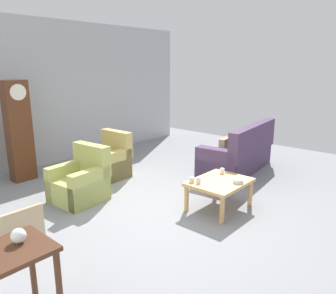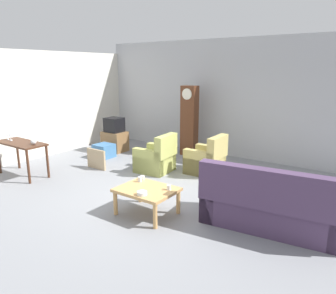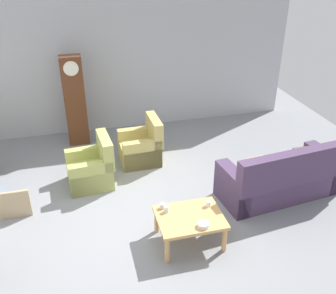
% 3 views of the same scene
% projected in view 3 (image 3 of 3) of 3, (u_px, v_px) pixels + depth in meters
% --- Properties ---
extents(ground_plane, '(10.40, 10.40, 0.00)m').
position_uv_depth(ground_plane, '(147.00, 217.00, 6.21)').
color(ground_plane, gray).
extents(garage_door_wall, '(8.40, 0.16, 3.20)m').
position_uv_depth(garage_door_wall, '(112.00, 61.00, 8.52)').
color(garage_door_wall, '#ADAFB5').
rests_on(garage_door_wall, ground_plane).
extents(couch_floral, '(2.19, 1.12, 1.04)m').
position_uv_depth(couch_floral, '(281.00, 179.00, 6.56)').
color(couch_floral, '#4C3856').
rests_on(couch_floral, ground_plane).
extents(armchair_olive_near, '(0.85, 0.82, 0.92)m').
position_uv_depth(armchair_olive_near, '(92.00, 169.00, 6.93)').
color(armchair_olive_near, tan).
rests_on(armchair_olive_near, ground_plane).
extents(armchair_olive_far, '(0.81, 0.78, 0.92)m').
position_uv_depth(armchair_olive_far, '(142.00, 147.00, 7.66)').
color(armchair_olive_far, tan).
rests_on(armchair_olive_far, ground_plane).
extents(coffee_table_wood, '(0.96, 0.76, 0.46)m').
position_uv_depth(coffee_table_wood, '(190.00, 220.00, 5.53)').
color(coffee_table_wood, tan).
rests_on(coffee_table_wood, ground_plane).
extents(grandfather_clock, '(0.44, 0.30, 1.96)m').
position_uv_depth(grandfather_clock, '(75.00, 101.00, 8.06)').
color(grandfather_clock, '#562D19').
rests_on(grandfather_clock, ground_plane).
extents(framed_picture_leaning, '(0.60, 0.05, 0.49)m').
position_uv_depth(framed_picture_leaning, '(11.00, 205.00, 6.08)').
color(framed_picture_leaning, tan).
rests_on(framed_picture_leaning, ground_plane).
extents(cup_white_porcelain, '(0.07, 0.07, 0.09)m').
position_uv_depth(cup_white_porcelain, '(208.00, 204.00, 5.69)').
color(cup_white_porcelain, white).
rests_on(cup_white_porcelain, coffee_table_wood).
extents(cup_blue_rimmed, '(0.07, 0.07, 0.09)m').
position_uv_depth(cup_blue_rimmed, '(166.00, 209.00, 5.57)').
color(cup_blue_rimmed, silver).
rests_on(cup_blue_rimmed, coffee_table_wood).
extents(cup_cream_tall, '(0.08, 0.08, 0.08)m').
position_uv_depth(cup_cream_tall, '(163.00, 206.00, 5.65)').
color(cup_cream_tall, beige).
rests_on(cup_cream_tall, coffee_table_wood).
extents(bowl_white_stacked, '(0.16, 0.16, 0.06)m').
position_uv_depth(bowl_white_stacked, '(203.00, 225.00, 5.28)').
color(bowl_white_stacked, white).
rests_on(bowl_white_stacked, coffee_table_wood).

